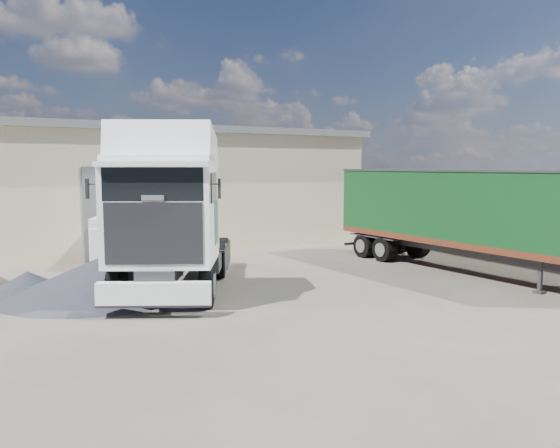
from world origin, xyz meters
TOP-DOWN VIEW (x-y plane):
  - ground at (0.00, 0.00)m, footprint 120.00×120.00m
  - warehouse at (-6.00, 16.00)m, footprint 30.60×12.60m
  - brick_boundary_wall at (11.50, 6.00)m, footprint 0.35×26.00m
  - tractor_unit at (-2.85, 3.30)m, footprint 5.62×7.38m
  - box_trailer at (7.05, 1.84)m, footprint 2.70×10.63m
  - panel_van at (-2.59, 9.44)m, footprint 3.33×4.80m
  - gravel_heap at (-4.70, 4.13)m, footprint 6.52×6.52m

SIDE VIEW (x-z plane):
  - ground at x=0.00m, z-range 0.00..0.00m
  - gravel_heap at x=-4.70m, z-range -0.04..1.07m
  - panel_van at x=-2.59m, z-range 0.03..1.85m
  - brick_boundary_wall at x=11.50m, z-range 0.00..2.50m
  - tractor_unit at x=-2.85m, z-range -0.38..4.37m
  - box_trailer at x=7.05m, z-range 0.38..3.89m
  - warehouse at x=-6.00m, z-range -0.05..5.37m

